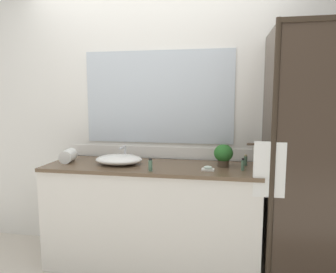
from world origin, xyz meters
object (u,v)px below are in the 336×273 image
(soap_dish, at_px, (208,169))
(amenity_bottle_body_wash, at_px, (243,165))
(sink_basin, at_px, (119,159))
(faucet, at_px, (125,155))
(amenity_bottle_lotion, at_px, (150,165))
(amenity_bottle_shampoo, at_px, (246,160))
(rolled_towel_near_edge, at_px, (68,156))
(potted_plant, at_px, (223,154))

(soap_dish, bearing_deg, amenity_bottle_body_wash, 10.65)
(sink_basin, xyz_separation_m, faucet, (0.00, 0.16, 0.01))
(amenity_bottle_lotion, height_order, amenity_bottle_shampoo, amenity_bottle_lotion)
(soap_dish, relative_size, amenity_bottle_shampoo, 1.09)
(faucet, bearing_deg, rolled_towel_near_edge, -162.62)
(amenity_bottle_body_wash, height_order, amenity_bottle_shampoo, amenity_bottle_body_wash)
(sink_basin, distance_m, potted_plant, 0.90)
(amenity_bottle_body_wash, bearing_deg, faucet, 168.88)
(soap_dish, bearing_deg, amenity_bottle_shampoo, 38.17)
(soap_dish, bearing_deg, rolled_towel_near_edge, 175.12)
(sink_basin, relative_size, amenity_bottle_shampoo, 4.45)
(amenity_bottle_body_wash, bearing_deg, potted_plant, 145.19)
(sink_basin, bearing_deg, faucet, 90.00)
(faucet, height_order, potted_plant, potted_plant)
(amenity_bottle_lotion, height_order, amenity_bottle_body_wash, amenity_bottle_lotion)
(sink_basin, relative_size, amenity_bottle_lotion, 4.05)
(potted_plant, distance_m, amenity_bottle_shampoo, 0.21)
(potted_plant, relative_size, rolled_towel_near_edge, 0.95)
(amenity_bottle_lotion, bearing_deg, rolled_towel_near_edge, 165.48)
(sink_basin, relative_size, potted_plant, 2.18)
(faucet, xyz_separation_m, soap_dish, (0.77, -0.26, -0.04))
(amenity_bottle_body_wash, distance_m, rolled_towel_near_edge, 1.52)
(potted_plant, bearing_deg, rolled_towel_near_edge, -177.91)
(amenity_bottle_body_wash, bearing_deg, amenity_bottle_shampoo, 79.55)
(faucet, xyz_separation_m, potted_plant, (0.89, -0.10, 0.06))
(sink_basin, xyz_separation_m, soap_dish, (0.77, -0.09, -0.03))
(faucet, distance_m, rolled_towel_near_edge, 0.50)
(amenity_bottle_lotion, distance_m, amenity_bottle_body_wash, 0.73)
(soap_dish, height_order, amenity_bottle_shampoo, amenity_bottle_shampoo)
(faucet, bearing_deg, amenity_bottle_shampoo, -0.79)
(faucet, xyz_separation_m, amenity_bottle_body_wash, (1.04, -0.21, -0.00))
(amenity_bottle_lotion, distance_m, amenity_bottle_shampoo, 0.83)
(amenity_bottle_lotion, xyz_separation_m, amenity_bottle_shampoo, (0.75, 0.34, -0.00))
(amenity_bottle_body_wash, xyz_separation_m, amenity_bottle_shampoo, (0.04, 0.19, -0.00))
(sink_basin, distance_m, faucet, 0.16)
(amenity_bottle_shampoo, relative_size, rolled_towel_near_edge, 0.46)
(soap_dish, distance_m, amenity_bottle_body_wash, 0.28)
(potted_plant, distance_m, soap_dish, 0.22)
(soap_dish, height_order, rolled_towel_near_edge, rolled_towel_near_edge)
(soap_dish, bearing_deg, sink_basin, 173.01)
(sink_basin, bearing_deg, amenity_bottle_body_wash, -2.38)
(soap_dish, relative_size, rolled_towel_near_edge, 0.51)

